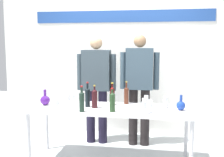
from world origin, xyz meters
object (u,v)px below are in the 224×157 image
at_px(presenter_right, 139,83).
at_px(wine_glass_right_1, 146,98).
at_px(wine_bottle_3, 112,101).
at_px(wine_bottle_4, 112,95).
at_px(decanter_blue_right, 181,105).
at_px(wine_bottle_2, 82,101).
at_px(wine_glass_left_4, 68,98).
at_px(wine_glass_right_2, 150,104).
at_px(wine_glass_left_0, 72,96).
at_px(wine_bottle_1, 95,98).
at_px(wine_glass_right_3, 165,100).
at_px(wine_glass_left_2, 59,97).
at_px(wine_glass_left_1, 62,97).
at_px(wine_glass_right_0, 145,102).
at_px(wine_bottle_0, 126,95).
at_px(wine_glass_left_3, 57,103).
at_px(wine_bottle_5, 88,96).
at_px(presenter_left, 96,83).
at_px(decanter_blue_left, 45,100).
at_px(display_table, 110,112).
at_px(wine_glass_right_4, 144,106).
at_px(wine_glass_right_5, 166,105).

xyz_separation_m(presenter_right, wine_glass_right_1, (0.13, -0.48, -0.14)).
relative_size(wine_bottle_3, wine_bottle_4, 0.97).
distance_m(decanter_blue_right, wine_bottle_2, 1.27).
distance_m(wine_glass_left_4, wine_glass_right_2, 1.14).
relative_size(wine_bottle_3, wine_glass_left_0, 2.21).
height_order(wine_bottle_1, wine_bottle_4, wine_bottle_4).
bearing_deg(wine_glass_right_3, wine_glass_right_2, -125.85).
bearing_deg(wine_glass_left_2, wine_glass_left_1, -37.43).
bearing_deg(wine_glass_left_1, decanter_blue_right, -1.32).
bearing_deg(wine_glass_right_0, wine_bottle_0, 127.13).
relative_size(wine_bottle_3, wine_glass_left_3, 2.23).
relative_size(wine_bottle_5, wine_glass_right_3, 2.17).
height_order(presenter_left, wine_bottle_2, presenter_left).
bearing_deg(wine_glass_left_0, decanter_blue_left, -148.42).
distance_m(presenter_left, wine_glass_left_2, 0.74).
bearing_deg(display_table, wine_glass_right_3, 6.50).
bearing_deg(wine_glass_left_2, presenter_right, 29.17).
relative_size(decanter_blue_left, presenter_right, 0.13).
bearing_deg(presenter_right, wine_bottle_1, -126.04).
relative_size(wine_bottle_0, wine_glass_right_4, 2.14).
height_order(wine_glass_left_4, wine_glass_right_4, same).
height_order(wine_bottle_4, wine_glass_right_2, wine_bottle_4).
xyz_separation_m(decanter_blue_left, wine_bottle_4, (0.92, 0.16, 0.06)).
bearing_deg(wine_glass_left_3, presenter_right, 45.27).
relative_size(wine_bottle_0, wine_glass_right_5, 2.57).
bearing_deg(decanter_blue_right, display_table, -179.35).
relative_size(presenter_right, wine_glass_right_0, 10.76).
relative_size(wine_glass_left_0, wine_glass_right_0, 0.85).
relative_size(wine_glass_left_0, wine_glass_right_2, 0.87).
xyz_separation_m(presenter_right, wine_bottle_1, (-0.55, -0.75, -0.11)).
distance_m(display_table, wine_glass_right_1, 0.55).
bearing_deg(wine_bottle_4, display_table, -90.33).
xyz_separation_m(wine_bottle_5, wine_glass_right_2, (0.84, -0.19, -0.03)).
bearing_deg(wine_bottle_2, wine_bottle_1, 64.89).
bearing_deg(wine_glass_right_1, wine_bottle_5, -163.69).
xyz_separation_m(presenter_right, wine_bottle_4, (-0.34, -0.54, -0.11)).
height_order(wine_glass_left_1, wine_glass_right_4, same).
bearing_deg(wine_bottle_2, wine_glass_right_5, 8.87).
relative_size(display_table, wine_bottle_0, 6.72).
bearing_deg(wine_glass_right_3, wine_glass_right_1, 149.48).
xyz_separation_m(wine_bottle_3, wine_glass_left_2, (-0.81, 0.31, -0.03)).
relative_size(wine_bottle_1, wine_glass_right_1, 2.23).
xyz_separation_m(wine_bottle_4, wine_glass_left_2, (-0.75, -0.07, -0.03)).
height_order(decanter_blue_right, presenter_right, presenter_right).
bearing_deg(wine_glass_right_4, presenter_left, 129.32).
relative_size(decanter_blue_right, presenter_left, 0.12).
bearing_deg(wine_glass_left_0, wine_glass_left_3, -96.09).
bearing_deg(wine_bottle_4, wine_glass_left_0, 176.00).
xyz_separation_m(presenter_left, wine_glass_right_1, (0.81, -0.48, -0.13)).
xyz_separation_m(wine_bottle_3, wine_glass_right_4, (0.40, -0.06, -0.03)).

